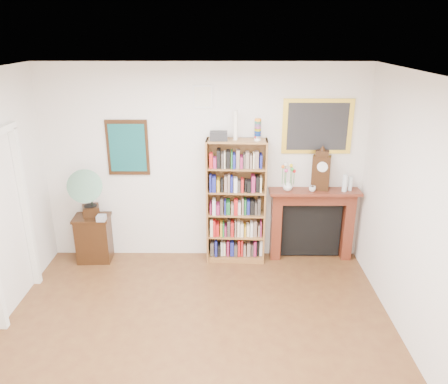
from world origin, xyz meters
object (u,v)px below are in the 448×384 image
Objects in this scene: cd_stack at (101,218)px; teacup at (312,189)px; bottle_left at (345,183)px; bookshelf at (236,195)px; flower_vase at (288,186)px; fireplace at (312,218)px; gramophone at (86,190)px; mantel_clock at (321,171)px; side_cabinet at (94,238)px; bottle_right at (350,184)px.

teacup is at bearing 2.97° from cd_stack.
bottle_left is (3.38, 0.16, 0.47)m from cd_stack.
flower_vase is at bearing 4.09° from bookshelf.
gramophone is (-3.17, -0.18, 0.49)m from fireplace.
cd_stack is at bearing -171.85° from bookshelf.
gramophone is at bearing -178.42° from teacup.
bookshelf is at bearing -178.81° from flower_vase.
bottle_left is at bearing 5.24° from mantel_clock.
mantel_clock is at bearing 5.57° from bookshelf.
side_cabinet is 3.17m from fireplace.
mantel_clock is 2.35× the size of bottle_left.
flower_vase is 0.87m from bottle_right.
bookshelf is at bearing 5.25° from cd_stack.
mantel_clock is at bearing -1.22° from side_cabinet.
mantel_clock reaches higher than flower_vase.
bookshelf is at bearing 178.89° from teacup.
flower_vase is (2.77, 0.05, 0.80)m from side_cabinet.
teacup is at bearing -117.37° from fireplace.
bottle_right reaches higher than side_cabinet.
bottle_left reaches higher than side_cabinet.
flower_vase reaches higher than fireplace.
side_cabinet is at bearing -179.73° from teacup.
fireplace is 0.72m from mantel_clock.
fireplace is 6.37× the size of bottle_right.
bookshelf is 1.62× the size of fireplace.
fireplace is 2.26× the size of mantel_clock.
fireplace is at bearing -178.58° from mantel_clock.
side_cabinet is at bearing -161.99° from mantel_clock.
gramophone is 3.14× the size of bottle_left.
teacup is at bearing 1.79° from bookshelf.
teacup is at bearing -178.75° from bottle_left.
side_cabinet is at bearing -178.97° from flower_vase.
gramophone is 3.77× the size of bottle_right.
mantel_clock is at bearing 32.58° from teacup.
teacup reaches higher than fireplace.
flower_vase is 1.48× the size of teacup.
bottle_left reaches higher than cd_stack.
bookshelf is at bearing -179.14° from bottle_right.
side_cabinet is 2.89m from flower_vase.
gramophone is 2.79m from flower_vase.
cd_stack is (-1.88, -0.17, -0.28)m from bookshelf.
gramophone reaches higher than fireplace.
cd_stack is 1.25× the size of teacup.
fireplace is 2.99m from cd_stack.
bookshelf reaches higher than gramophone.
cd_stack is at bearing -175.86° from flower_vase.
teacup is (3.13, 0.09, -0.00)m from gramophone.
mantel_clock is at bearing 5.00° from flower_vase.
teacup is (2.93, 0.15, 0.38)m from cd_stack.
mantel_clock is (3.24, 0.16, 0.23)m from gramophone.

